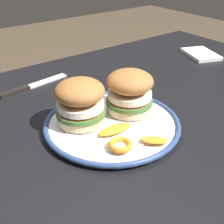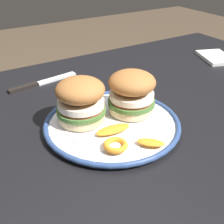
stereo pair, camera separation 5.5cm
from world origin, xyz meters
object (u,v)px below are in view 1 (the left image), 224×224
at_px(dining_table, 123,143).
at_px(sandwich_half_right, 131,90).
at_px(dinner_plate, 112,124).
at_px(sandwich_half_left, 80,101).
at_px(table_knife, 30,87).

distance_m(dining_table, sandwich_half_right, 0.17).
height_order(dining_table, dinner_plate, dinner_plate).
bearing_deg(sandwich_half_left, dining_table, 177.10).
bearing_deg(dining_table, dinner_plate, 29.55).
height_order(dinner_plate, sandwich_half_right, sandwich_half_right).
height_order(sandwich_half_left, table_knife, sandwich_half_left).
relative_size(dinner_plate, sandwich_half_right, 2.19).
xyz_separation_m(sandwich_half_left, sandwich_half_right, (-0.12, 0.03, 0.00)).
height_order(dinner_plate, table_knife, dinner_plate).
distance_m(dining_table, dinner_plate, 0.13).
bearing_deg(sandwich_half_right, dinner_plate, 12.50).
distance_m(sandwich_half_right, table_knife, 0.33).
relative_size(dining_table, sandwich_half_right, 9.90).
xyz_separation_m(dining_table, sandwich_half_left, (0.12, -0.01, 0.16)).
bearing_deg(sandwich_half_left, dinner_plate, 142.92).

